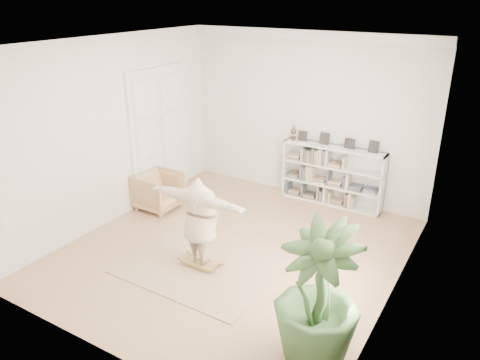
# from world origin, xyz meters

# --- Properties ---
(floor) EXTENTS (6.00, 6.00, 0.00)m
(floor) POSITION_xyz_m (0.00, 0.00, 0.00)
(floor) COLOR #AA7E58
(floor) RESTS_ON ground
(room_shell) EXTENTS (6.00, 6.00, 6.00)m
(room_shell) POSITION_xyz_m (0.00, 2.94, 3.51)
(room_shell) COLOR silver
(room_shell) RESTS_ON floor
(doors) EXTENTS (0.09, 1.78, 2.92)m
(doors) POSITION_xyz_m (-2.70, 1.30, 1.40)
(doors) COLOR white
(doors) RESTS_ON floor
(bookshelf) EXTENTS (2.20, 0.35, 1.64)m
(bookshelf) POSITION_xyz_m (0.74, 2.82, 0.64)
(bookshelf) COLOR silver
(bookshelf) RESTS_ON floor
(armchair) EXTENTS (0.88, 0.86, 0.79)m
(armchair) POSITION_xyz_m (-2.30, 0.69, 0.40)
(armchair) COLOR tan
(armchair) RESTS_ON floor
(rug) EXTENTS (2.53, 2.03, 0.02)m
(rug) POSITION_xyz_m (-0.19, -0.72, 0.01)
(rug) COLOR tan
(rug) RESTS_ON floor
(rocker_board) EXTENTS (0.55, 0.33, 0.12)m
(rocker_board) POSITION_xyz_m (-0.19, -0.72, 0.07)
(rocker_board) COLOR olive
(rocker_board) RESTS_ON rug
(person) EXTENTS (1.89, 0.54, 1.53)m
(person) POSITION_xyz_m (-0.19, -0.72, 0.90)
(person) COLOR #C3AC92
(person) RESTS_ON rocker_board
(houseplant) EXTENTS (1.38, 1.38, 1.89)m
(houseplant) POSITION_xyz_m (2.25, -1.71, 0.95)
(houseplant) COLOR #304E27
(houseplant) RESTS_ON floor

